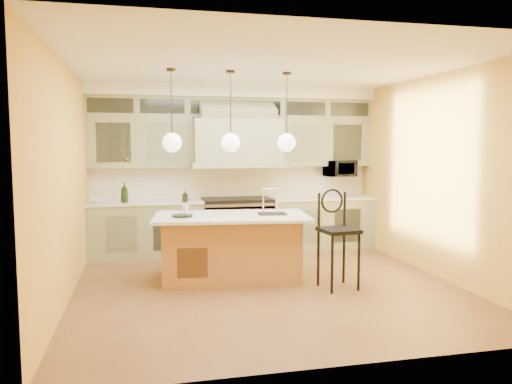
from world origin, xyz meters
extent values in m
plane|color=brown|center=(0.00, 0.00, 0.00)|extent=(5.00, 5.00, 0.00)
plane|color=white|center=(0.00, 0.00, 2.90)|extent=(5.00, 5.00, 0.00)
plane|color=gold|center=(0.00, 2.50, 1.45)|extent=(5.00, 0.00, 5.00)
plane|color=gold|center=(0.00, -2.50, 1.45)|extent=(5.00, 0.00, 5.00)
plane|color=gold|center=(-2.50, 0.00, 1.45)|extent=(0.00, 5.00, 5.00)
plane|color=gold|center=(2.50, 0.00, 1.45)|extent=(0.00, 5.00, 5.00)
cube|color=gray|center=(-1.55, 2.17, 0.45)|extent=(1.90, 0.65, 0.90)
cube|color=gray|center=(1.55, 2.17, 0.45)|extent=(1.90, 0.65, 0.90)
cube|color=white|center=(-1.55, 2.17, 0.92)|extent=(1.90, 0.68, 0.04)
cube|color=white|center=(1.55, 2.17, 0.92)|extent=(1.90, 0.68, 0.04)
cube|color=silver|center=(0.00, 2.48, 1.22)|extent=(5.00, 0.04, 0.56)
cube|color=gray|center=(-1.62, 2.33, 1.93)|extent=(1.75, 0.35, 0.85)
cube|color=gray|center=(1.62, 2.33, 1.93)|extent=(1.75, 0.35, 0.85)
cube|color=gray|center=(0.00, 2.15, 1.95)|extent=(1.50, 0.70, 0.75)
cube|color=gray|center=(0.00, 2.15, 1.55)|extent=(1.60, 0.76, 0.10)
cube|color=#333833|center=(0.00, 2.33, 2.53)|extent=(5.00, 0.35, 0.35)
cube|color=white|center=(0.00, 2.31, 2.80)|extent=(5.00, 0.47, 0.20)
cube|color=silver|center=(0.00, 2.15, 0.45)|extent=(1.20, 0.70, 0.90)
cube|color=black|center=(0.00, 2.15, 0.93)|extent=(1.20, 0.70, 0.06)
cube|color=silver|center=(0.00, 1.83, 0.78)|extent=(1.20, 0.06, 0.14)
cube|color=#AC6B3D|center=(-0.40, 0.45, 0.44)|extent=(1.96, 1.10, 0.88)
cube|color=white|center=(-0.41, 0.40, 0.90)|extent=(2.24, 1.38, 0.04)
cube|color=black|center=(0.18, 0.38, 0.90)|extent=(0.44, 0.40, 0.05)
cylinder|color=black|center=(0.73, -0.52, 0.38)|extent=(0.04, 0.04, 0.75)
cylinder|color=black|center=(1.12, -0.47, 0.38)|extent=(0.04, 0.04, 0.75)
cylinder|color=black|center=(0.68, -0.13, 0.38)|extent=(0.04, 0.04, 0.75)
cylinder|color=black|center=(1.07, -0.08, 0.38)|extent=(0.04, 0.04, 0.75)
cube|color=black|center=(0.90, -0.30, 0.77)|extent=(0.51, 0.51, 0.05)
torus|color=black|center=(0.88, -0.11, 1.14)|extent=(0.33, 0.07, 0.33)
imported|color=black|center=(1.95, 2.25, 1.45)|extent=(0.54, 0.37, 0.30)
imported|color=black|center=(-1.89, 2.09, 1.10)|extent=(0.14, 0.14, 0.33)
imported|color=black|center=(-0.92, 1.92, 1.04)|extent=(0.10, 0.10, 0.20)
imported|color=white|center=(-2.30, 2.15, 0.97)|extent=(0.30, 0.30, 0.07)
imported|color=beige|center=(-0.99, 0.91, 0.97)|extent=(0.12, 0.12, 0.10)
cylinder|color=#2D2319|center=(-1.20, 0.45, 2.88)|extent=(0.12, 0.12, 0.03)
cylinder|color=#2D2319|center=(-1.20, 0.45, 2.44)|extent=(0.02, 0.02, 0.93)
sphere|color=white|center=(-1.20, 0.45, 1.92)|extent=(0.26, 0.26, 0.26)
cylinder|color=#2D2319|center=(-0.40, 0.45, 2.88)|extent=(0.12, 0.12, 0.03)
cylinder|color=#2D2319|center=(-0.40, 0.45, 2.44)|extent=(0.02, 0.02, 0.93)
sphere|color=white|center=(-0.40, 0.45, 1.92)|extent=(0.26, 0.26, 0.26)
cylinder|color=#2D2319|center=(0.40, 0.45, 2.88)|extent=(0.12, 0.12, 0.03)
cylinder|color=#2D2319|center=(0.40, 0.45, 2.44)|extent=(0.02, 0.02, 0.93)
sphere|color=white|center=(0.40, 0.45, 1.92)|extent=(0.26, 0.26, 0.26)
camera|label=1|loc=(-1.59, -6.35, 1.91)|focal=35.00mm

